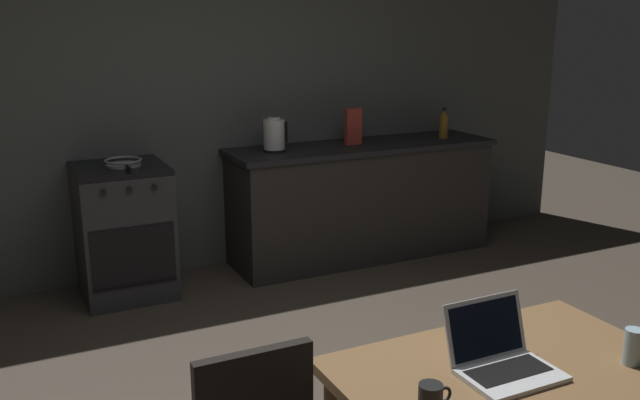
{
  "coord_description": "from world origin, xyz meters",
  "views": [
    {
      "loc": [
        -1.39,
        -2.5,
        1.87
      ],
      "look_at": [
        0.29,
        0.92,
        0.87
      ],
      "focal_mm": 38.88,
      "sensor_mm": 36.0,
      "label": 1
    }
  ],
  "objects_px": {
    "frying_pan": "(123,162)",
    "laptop": "(503,359)",
    "bottle": "(444,124)",
    "cereal_box": "(353,126)",
    "electric_kettle": "(274,135)",
    "stove_oven": "(124,231)",
    "coffee_mug": "(431,400)",
    "drinking_glass": "(633,347)",
    "dining_table": "(516,394)"
  },
  "relations": [
    {
      "from": "laptop",
      "to": "coffee_mug",
      "type": "distance_m",
      "value": 0.38
    },
    {
      "from": "bottle",
      "to": "laptop",
      "type": "bearing_deg",
      "value": -122.79
    },
    {
      "from": "laptop",
      "to": "frying_pan",
      "type": "height_order",
      "value": "frying_pan"
    },
    {
      "from": "stove_oven",
      "to": "drinking_glass",
      "type": "bearing_deg",
      "value": -71.13
    },
    {
      "from": "drinking_glass",
      "to": "cereal_box",
      "type": "distance_m",
      "value": 3.33
    },
    {
      "from": "electric_kettle",
      "to": "bottle",
      "type": "relative_size",
      "value": 1.02
    },
    {
      "from": "laptop",
      "to": "coffee_mug",
      "type": "height_order",
      "value": "laptop"
    },
    {
      "from": "laptop",
      "to": "electric_kettle",
      "type": "height_order",
      "value": "electric_kettle"
    },
    {
      "from": "laptop",
      "to": "electric_kettle",
      "type": "relative_size",
      "value": 1.26
    },
    {
      "from": "frying_pan",
      "to": "laptop",
      "type": "bearing_deg",
      "value": -78.04
    },
    {
      "from": "laptop",
      "to": "drinking_glass",
      "type": "distance_m",
      "value": 0.46
    },
    {
      "from": "cereal_box",
      "to": "laptop",
      "type": "bearing_deg",
      "value": -110.12
    },
    {
      "from": "electric_kettle",
      "to": "cereal_box",
      "type": "distance_m",
      "value": 0.67
    },
    {
      "from": "dining_table",
      "to": "drinking_glass",
      "type": "height_order",
      "value": "drinking_glass"
    },
    {
      "from": "coffee_mug",
      "to": "cereal_box",
      "type": "distance_m",
      "value": 3.55
    },
    {
      "from": "dining_table",
      "to": "cereal_box",
      "type": "xyz_separation_m",
      "value": [
        1.09,
        3.12,
        0.41
      ]
    },
    {
      "from": "stove_oven",
      "to": "cereal_box",
      "type": "height_order",
      "value": "cereal_box"
    },
    {
      "from": "dining_table",
      "to": "stove_oven",
      "type": "bearing_deg",
      "value": 102.92
    },
    {
      "from": "stove_oven",
      "to": "electric_kettle",
      "type": "relative_size",
      "value": 3.61
    },
    {
      "from": "laptop",
      "to": "bottle",
      "type": "relative_size",
      "value": 1.28
    },
    {
      "from": "laptop",
      "to": "cereal_box",
      "type": "xyz_separation_m",
      "value": [
        1.13,
        3.09,
        0.28
      ]
    },
    {
      "from": "frying_pan",
      "to": "cereal_box",
      "type": "xyz_separation_m",
      "value": [
        1.78,
        0.05,
        0.12
      ]
    },
    {
      "from": "laptop",
      "to": "cereal_box",
      "type": "relative_size",
      "value": 1.14
    },
    {
      "from": "bottle",
      "to": "stove_oven",
      "type": "bearing_deg",
      "value": 178.96
    },
    {
      "from": "dining_table",
      "to": "coffee_mug",
      "type": "xyz_separation_m",
      "value": [
        -0.41,
        -0.08,
        0.13
      ]
    },
    {
      "from": "coffee_mug",
      "to": "laptop",
      "type": "bearing_deg",
      "value": 17.22
    },
    {
      "from": "electric_kettle",
      "to": "bottle",
      "type": "height_order",
      "value": "electric_kettle"
    },
    {
      "from": "coffee_mug",
      "to": "bottle",
      "type": "bearing_deg",
      "value": 53.58
    },
    {
      "from": "electric_kettle",
      "to": "frying_pan",
      "type": "xyz_separation_m",
      "value": [
        -1.1,
        -0.03,
        -0.1
      ]
    },
    {
      "from": "stove_oven",
      "to": "coffee_mug",
      "type": "bearing_deg",
      "value": -84.56
    },
    {
      "from": "dining_table",
      "to": "drinking_glass",
      "type": "bearing_deg",
      "value": -17.43
    },
    {
      "from": "laptop",
      "to": "drinking_glass",
      "type": "bearing_deg",
      "value": -19.12
    },
    {
      "from": "laptop",
      "to": "bottle",
      "type": "distance_m",
      "value": 3.6
    },
    {
      "from": "frying_pan",
      "to": "electric_kettle",
      "type": "bearing_deg",
      "value": 1.49
    },
    {
      "from": "electric_kettle",
      "to": "bottle",
      "type": "distance_m",
      "value": 1.49
    },
    {
      "from": "laptop",
      "to": "cereal_box",
      "type": "height_order",
      "value": "cereal_box"
    },
    {
      "from": "stove_oven",
      "to": "coffee_mug",
      "type": "xyz_separation_m",
      "value": [
        0.3,
        -3.18,
        0.32
      ]
    },
    {
      "from": "drinking_glass",
      "to": "electric_kettle",
      "type": "bearing_deg",
      "value": 89.51
    },
    {
      "from": "bottle",
      "to": "coffee_mug",
      "type": "height_order",
      "value": "bottle"
    },
    {
      "from": "laptop",
      "to": "cereal_box",
      "type": "bearing_deg",
      "value": 70.23
    },
    {
      "from": "stove_oven",
      "to": "drinking_glass",
      "type": "height_order",
      "value": "stove_oven"
    },
    {
      "from": "electric_kettle",
      "to": "cereal_box",
      "type": "height_order",
      "value": "cereal_box"
    },
    {
      "from": "electric_kettle",
      "to": "drinking_glass",
      "type": "distance_m",
      "value": 3.23
    },
    {
      "from": "bottle",
      "to": "cereal_box",
      "type": "relative_size",
      "value": 0.89
    },
    {
      "from": "electric_kettle",
      "to": "coffee_mug",
      "type": "xyz_separation_m",
      "value": [
        -0.83,
        -3.18,
        -0.26
      ]
    },
    {
      "from": "bottle",
      "to": "coffee_mug",
      "type": "distance_m",
      "value": 3.9
    },
    {
      "from": "electric_kettle",
      "to": "drinking_glass",
      "type": "relative_size",
      "value": 2.0
    },
    {
      "from": "coffee_mug",
      "to": "dining_table",
      "type": "bearing_deg",
      "value": 11.63
    },
    {
      "from": "stove_oven",
      "to": "bottle",
      "type": "distance_m",
      "value": 2.68
    },
    {
      "from": "bottle",
      "to": "frying_pan",
      "type": "height_order",
      "value": "bottle"
    }
  ]
}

